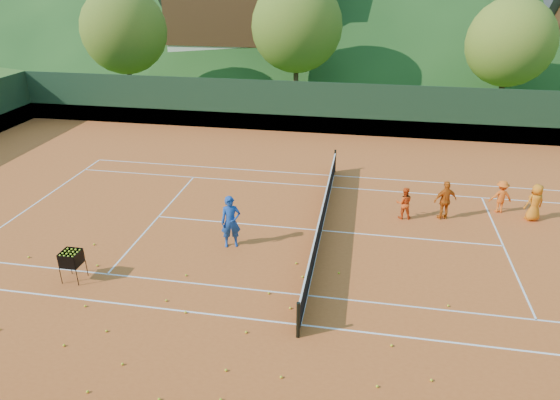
% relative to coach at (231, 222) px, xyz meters
% --- Properties ---
extents(ground, '(400.00, 400.00, 0.00)m').
position_rel_coach_xyz_m(ground, '(2.98, 1.66, -0.96)').
color(ground, '#2C5119').
rests_on(ground, ground).
extents(clay_court, '(40.00, 24.00, 0.02)m').
position_rel_coach_xyz_m(clay_court, '(2.98, 1.66, -0.95)').
color(clay_court, '#B9501E').
rests_on(clay_court, ground).
extents(coach, '(0.79, 0.65, 1.87)m').
position_rel_coach_xyz_m(coach, '(0.00, 0.00, 0.00)').
color(coach, '#174199').
rests_on(coach, clay_court).
extents(student_a, '(0.67, 0.55, 1.28)m').
position_rel_coach_xyz_m(student_a, '(5.98, 3.26, -0.30)').
color(student_a, '#ED4F15').
rests_on(student_a, clay_court).
extents(student_b, '(0.99, 0.69, 1.56)m').
position_rel_coach_xyz_m(student_b, '(7.52, 3.49, -0.16)').
color(student_b, '#D25E12').
rests_on(student_b, clay_court).
extents(student_c, '(0.84, 0.69, 1.47)m').
position_rel_coach_xyz_m(student_c, '(10.87, 3.98, -0.20)').
color(student_c, orange).
rests_on(student_c, clay_court).
extents(student_d, '(0.92, 0.61, 1.33)m').
position_rel_coach_xyz_m(student_d, '(9.76, 4.49, -0.27)').
color(student_d, orange).
rests_on(student_d, clay_court).
extents(tennis_ball_0, '(0.07, 0.07, 0.07)m').
position_rel_coach_xyz_m(tennis_ball_0, '(1.60, -4.42, -0.90)').
color(tennis_ball_0, yellow).
rests_on(tennis_ball_0, clay_court).
extents(tennis_ball_1, '(0.07, 0.07, 0.07)m').
position_rel_coach_xyz_m(tennis_ball_1, '(-0.92, -2.12, -0.90)').
color(tennis_ball_1, yellow).
rests_on(tennis_ball_1, clay_court).
extents(tennis_ball_2, '(0.07, 0.07, 0.07)m').
position_rel_coach_xyz_m(tennis_ball_2, '(3.83, -1.13, -0.90)').
color(tennis_ball_2, yellow).
rests_on(tennis_ball_2, clay_court).
extents(tennis_ball_4, '(0.07, 0.07, 0.07)m').
position_rel_coach_xyz_m(tennis_ball_4, '(5.05, -5.73, -0.90)').
color(tennis_ball_4, yellow).
rests_on(tennis_ball_4, clay_court).
extents(tennis_ball_5, '(0.07, 0.07, 0.07)m').
position_rel_coach_xyz_m(tennis_ball_5, '(-1.03, -3.48, -0.90)').
color(tennis_ball_5, yellow).
rests_on(tennis_ball_5, clay_court).
extents(tennis_ball_6, '(0.07, 0.07, 0.07)m').
position_rel_coach_xyz_m(tennis_ball_6, '(2.80, -5.84, -0.90)').
color(tennis_ball_6, yellow).
rests_on(tennis_ball_6, clay_court).
extents(tennis_ball_7, '(0.07, 0.07, 0.07)m').
position_rel_coach_xyz_m(tennis_ball_7, '(-3.22, -4.14, -0.90)').
color(tennis_ball_7, yellow).
rests_on(tennis_ball_7, clay_court).
extents(tennis_ball_8, '(0.07, 0.07, 0.07)m').
position_rel_coach_xyz_m(tennis_ball_8, '(-1.49, -7.07, -0.90)').
color(tennis_ball_8, yellow).
rests_on(tennis_ball_8, clay_court).
extents(tennis_ball_9, '(0.07, 0.07, 0.07)m').
position_rel_coach_xyz_m(tennis_ball_9, '(6.30, -5.30, -0.90)').
color(tennis_ball_9, yellow).
rests_on(tennis_ball_9, clay_court).
extents(tennis_ball_10, '(0.07, 0.07, 0.07)m').
position_rel_coach_xyz_m(tennis_ball_10, '(-4.77, -0.84, -0.90)').
color(tennis_ball_10, yellow).
rests_on(tennis_ball_10, clay_court).
extents(tennis_ball_11, '(0.07, 0.07, 0.07)m').
position_rel_coach_xyz_m(tennis_ball_11, '(5.40, -4.26, -0.90)').
color(tennis_ball_11, yellow).
rests_on(tennis_ball_11, clay_court).
extents(tennis_ball_12, '(0.07, 0.07, 0.07)m').
position_rel_coach_xyz_m(tennis_ball_12, '(1.45, -5.86, -0.90)').
color(tennis_ball_12, yellow).
rests_on(tennis_ball_12, clay_court).
extents(tennis_ball_13, '(0.07, 0.07, 0.07)m').
position_rel_coach_xyz_m(tennis_ball_13, '(2.72, -1.55, -0.90)').
color(tennis_ball_13, yellow).
rests_on(tennis_ball_13, clay_court).
extents(tennis_ball_14, '(0.07, 0.07, 0.07)m').
position_rel_coach_xyz_m(tennis_ball_14, '(-1.10, -6.11, -0.90)').
color(tennis_ball_14, yellow).
rests_on(tennis_ball_14, clay_court).
extents(tennis_ball_15, '(0.07, 0.07, 0.07)m').
position_rel_coach_xyz_m(tennis_ball_15, '(-0.29, -3.90, -0.90)').
color(tennis_ball_15, yellow).
rests_on(tennis_ball_15, clay_court).
extents(tennis_ball_16, '(0.07, 0.07, 0.07)m').
position_rel_coach_xyz_m(tennis_ball_16, '(1.58, -6.75, -0.90)').
color(tennis_ball_16, yellow).
rests_on(tennis_ball_16, clay_court).
extents(tennis_ball_20, '(0.07, 0.07, 0.07)m').
position_rel_coach_xyz_m(tennis_ball_20, '(-2.89, -5.75, -0.90)').
color(tennis_ball_20, yellow).
rests_on(tennis_ball_20, clay_court).
extents(tennis_ball_21, '(0.07, 0.07, 0.07)m').
position_rel_coach_xyz_m(tennis_ball_21, '(-3.97, -2.08, -0.90)').
color(tennis_ball_21, yellow).
rests_on(tennis_ball_21, clay_court).
extents(tennis_ball_22, '(0.07, 0.07, 0.07)m').
position_rel_coach_xyz_m(tennis_ball_22, '(2.40, -0.80, -0.90)').
color(tennis_ball_22, yellow).
rests_on(tennis_ball_22, clay_court).
extents(tennis_ball_23, '(0.07, 0.07, 0.07)m').
position_rel_coach_xyz_m(tennis_ball_23, '(-2.09, -5.04, -0.90)').
color(tennis_ball_23, yellow).
rests_on(tennis_ball_23, clay_court).
extents(tennis_ball_24, '(0.07, 0.07, 0.07)m').
position_rel_coach_xyz_m(tennis_ball_24, '(2.59, -3.19, -0.90)').
color(tennis_ball_24, yellow).
rests_on(tennis_ball_24, clay_court).
extents(tennis_ball_26, '(0.07, 0.07, 0.07)m').
position_rel_coach_xyz_m(tennis_ball_26, '(-6.50, -2.02, -0.90)').
color(tennis_ball_26, yellow).
rests_on(tennis_ball_26, clay_court).
extents(tennis_ball_27, '(0.07, 0.07, 0.07)m').
position_rel_coach_xyz_m(tennis_ball_27, '(0.22, -6.99, -0.90)').
color(tennis_ball_27, yellow).
rests_on(tennis_ball_27, clay_court).
extents(tennis_ball_28, '(0.07, 0.07, 0.07)m').
position_rel_coach_xyz_m(tennis_ball_28, '(7.04, -2.27, -0.90)').
color(tennis_ball_28, yellow).
rests_on(tennis_ball_28, clay_court).
extents(tennis_ball_29, '(0.07, 0.07, 0.07)m').
position_rel_coach_xyz_m(tennis_ball_29, '(1.85, -2.59, -0.90)').
color(tennis_ball_29, yellow).
rests_on(tennis_ball_29, clay_court).
extents(court_lines, '(23.83, 11.03, 0.00)m').
position_rel_coach_xyz_m(court_lines, '(2.98, 1.66, -0.93)').
color(court_lines, white).
rests_on(court_lines, clay_court).
extents(tennis_net, '(0.10, 12.07, 1.10)m').
position_rel_coach_xyz_m(tennis_net, '(2.98, 1.66, -0.44)').
color(tennis_net, black).
rests_on(tennis_net, clay_court).
extents(perimeter_fence, '(40.40, 24.24, 3.00)m').
position_rel_coach_xyz_m(perimeter_fence, '(2.98, 1.66, 0.31)').
color(perimeter_fence, black).
rests_on(perimeter_fence, clay_court).
extents(ball_hopper, '(0.57, 0.57, 1.00)m').
position_rel_coach_xyz_m(ball_hopper, '(-4.26, -2.91, -0.19)').
color(ball_hopper, black).
rests_on(ball_hopper, clay_court).
extents(chalet_left, '(13.80, 9.93, 12.92)m').
position_rel_coach_xyz_m(chalet_left, '(-7.02, 31.66, 4.69)').
color(chalet_left, beige).
rests_on(chalet_left, ground).
extents(chalet_mid, '(12.65, 8.82, 11.45)m').
position_rel_coach_xyz_m(chalet_mid, '(8.98, 35.66, 4.03)').
color(chalet_mid, beige).
rests_on(chalet_mid, ground).
extents(tree_a, '(6.00, 6.00, 7.88)m').
position_rel_coach_xyz_m(tree_a, '(-13.02, 19.66, 3.91)').
color(tree_a, '#3D2618').
rests_on(tree_a, ground).
extents(tree_b, '(6.40, 6.40, 8.40)m').
position_rel_coach_xyz_m(tree_b, '(-1.02, 21.66, 4.24)').
color(tree_b, '#402A19').
rests_on(tree_b, ground).
extents(tree_c, '(5.60, 5.60, 7.35)m').
position_rel_coach_xyz_m(tree_c, '(12.98, 20.66, 3.59)').
color(tree_c, '#432C1A').
rests_on(tree_c, ground).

